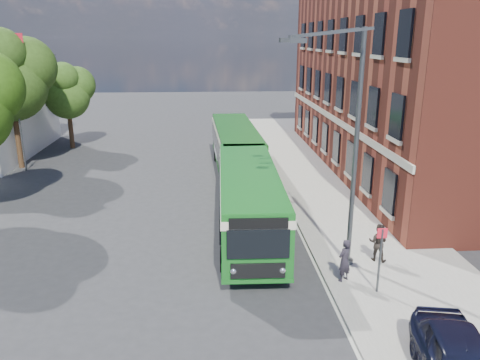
{
  "coord_description": "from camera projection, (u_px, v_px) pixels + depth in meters",
  "views": [
    {
      "loc": [
        -0.17,
        -18.31,
        8.65
      ],
      "look_at": [
        1.28,
        2.72,
        2.2
      ],
      "focal_mm": 35.0,
      "sensor_mm": 36.0,
      "label": 1
    }
  ],
  "objects": [
    {
      "name": "ground",
      "position": [
        215.0,
        248.0,
        20.01
      ],
      "size": [
        120.0,
        120.0,
        0.0
      ],
      "primitive_type": "plane",
      "color": "#2C2C2F",
      "rests_on": "ground"
    },
    {
      "name": "pavement",
      "position": [
        329.0,
        186.0,
        28.08
      ],
      "size": [
        6.0,
        48.0,
        0.15
      ],
      "primitive_type": "cube",
      "color": "gray",
      "rests_on": "ground"
    },
    {
      "name": "kerb_line",
      "position": [
        278.0,
        188.0,
        27.9
      ],
      "size": [
        0.12,
        48.0,
        0.01
      ],
      "primitive_type": "cube",
      "color": "beige",
      "rests_on": "ground"
    },
    {
      "name": "brick_office",
      "position": [
        425.0,
        64.0,
        30.34
      ],
      "size": [
        12.1,
        26.0,
        14.2
      ],
      "color": "maroon",
      "rests_on": "ground"
    },
    {
      "name": "flagpole",
      "position": [
        17.0,
        97.0,
        30.15
      ],
      "size": [
        0.95,
        0.1,
        9.0
      ],
      "color": "#3D4043",
      "rests_on": "ground"
    },
    {
      "name": "street_lamp",
      "position": [
        346.0,
        148.0,
        17.02
      ],
      "size": [
        2.96,
        2.38,
        9.0
      ],
      "color": "#3D4043",
      "rests_on": "ground"
    },
    {
      "name": "bus_stop_sign",
      "position": [
        380.0,
        256.0,
        15.93
      ],
      "size": [
        0.35,
        0.08,
        2.52
      ],
      "color": "#3D4043",
      "rests_on": "ground"
    },
    {
      "name": "bus_front",
      "position": [
        249.0,
        195.0,
        21.03
      ],
      "size": [
        2.87,
        11.08,
        3.02
      ],
      "color": "#16621D",
      "rests_on": "ground"
    },
    {
      "name": "bus_rear",
      "position": [
        236.0,
        145.0,
        31.01
      ],
      "size": [
        2.99,
        11.69,
        3.02
      ],
      "color": "#165314",
      "rests_on": "ground"
    },
    {
      "name": "pedestrian_a",
      "position": [
        344.0,
        260.0,
        16.83
      ],
      "size": [
        0.7,
        0.66,
        1.6
      ],
      "primitive_type": "imported",
      "rotation": [
        0.0,
        0.0,
        3.77
      ],
      "color": "#241F28",
      "rests_on": "pavement"
    },
    {
      "name": "pedestrian_b",
      "position": [
        378.0,
        242.0,
        18.4
      ],
      "size": [
        0.93,
        0.87,
        1.53
      ],
      "primitive_type": "imported",
      "rotation": [
        0.0,
        0.0,
        2.64
      ],
      "color": "black",
      "rests_on": "pavement"
    },
    {
      "name": "tree_mid",
      "position": [
        10.0,
        75.0,
        30.49
      ],
      "size": [
        5.5,
        5.23,
        9.29
      ],
      "color": "#352313",
      "rests_on": "ground"
    },
    {
      "name": "tree_right",
      "position": [
        67.0,
        90.0,
        36.75
      ],
      "size": [
        4.07,
        3.87,
        6.87
      ],
      "color": "#352313",
      "rests_on": "ground"
    }
  ]
}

